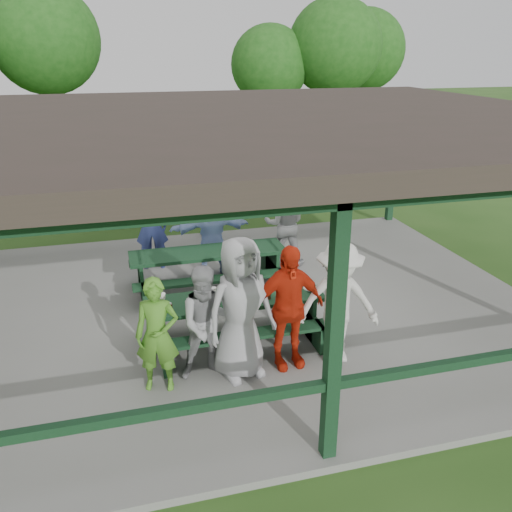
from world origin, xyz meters
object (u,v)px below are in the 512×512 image
object	(u,v)px
picnic_table_near	(235,314)
contestant_red	(288,307)
farm_trailer	(142,184)
spectator_lblue	(211,232)
pickup_truck	(288,160)
spectator_blue	(151,226)
contestant_grey_mid	(241,309)
picnic_table_far	(209,265)
contestant_white_fedora	(338,303)
spectator_grey	(285,224)
contestant_grey_left	(208,323)
contestant_green	(157,335)

from	to	relation	value
picnic_table_near	contestant_red	bearing A→B (deg)	-54.10
picnic_table_near	farm_trailer	xyz separation A→B (m)	(-0.78, 8.02, 0.14)
spectator_lblue	pickup_truck	world-z (taller)	spectator_lblue
spectator_blue	contestant_grey_mid	bearing A→B (deg)	109.10
picnic_table_far	contestant_white_fedora	xyz separation A→B (m)	(1.29, -2.83, 0.41)
contestant_red	spectator_blue	bearing A→B (deg)	105.73
contestant_red	picnic_table_far	bearing A→B (deg)	97.93
picnic_table_far	farm_trailer	bearing A→B (deg)	97.09
picnic_table_near	contestant_white_fedora	distance (m)	1.57
contestant_white_fedora	spectator_grey	bearing A→B (deg)	96.36
contestant_red	pickup_truck	size ratio (longest dim) A/B	0.30
spectator_grey	picnic_table_far	bearing A→B (deg)	43.60
contestant_red	contestant_white_fedora	xyz separation A→B (m)	(0.71, -0.06, 0.00)
contestant_red	contestant_grey_mid	bearing A→B (deg)	-179.11
picnic_table_near	contestant_red	size ratio (longest dim) A/B	1.47
picnic_table_far	spectator_grey	size ratio (longest dim) A/B	1.63
contestant_grey_mid	spectator_blue	world-z (taller)	contestant_grey_mid
spectator_lblue	farm_trailer	distance (m)	5.35
picnic_table_far	contestant_grey_left	world-z (taller)	contestant_grey_left
contestant_white_fedora	contestant_red	bearing A→B (deg)	-172.03
picnic_table_far	pickup_truck	world-z (taller)	pickup_truck
contestant_white_fedora	pickup_truck	size ratio (longest dim) A/B	0.31
contestant_white_fedora	contestant_green	bearing A→B (deg)	-166.32
picnic_table_near	picnic_table_far	distance (m)	2.00
spectator_lblue	picnic_table_far	bearing A→B (deg)	71.76
spectator_grey	spectator_lblue	bearing A→B (deg)	20.53
contestant_green	contestant_grey_left	bearing A→B (deg)	23.24
contestant_grey_left	spectator_blue	xyz separation A→B (m)	(-0.37, 4.08, 0.08)
contestant_grey_left	pickup_truck	size ratio (longest dim) A/B	0.27
contestant_white_fedora	spectator_lblue	size ratio (longest dim) A/B	1.07
picnic_table_near	picnic_table_far	world-z (taller)	same
contestant_red	spectator_blue	xyz separation A→B (m)	(-1.47, 4.10, -0.01)
contestant_green	farm_trailer	bearing A→B (deg)	101.27
picnic_table_far	contestant_green	distance (m)	3.11
picnic_table_far	contestant_green	bearing A→B (deg)	-112.44
picnic_table_far	pickup_truck	bearing A→B (deg)	62.09
spectator_lblue	spectator_grey	distance (m)	1.51
contestant_green	spectator_lblue	distance (m)	3.88
contestant_red	spectator_grey	size ratio (longest dim) A/B	1.04
contestant_red	spectator_grey	bearing A→B (deg)	68.52
farm_trailer	contestant_grey_mid	bearing A→B (deg)	-83.73
contestant_white_fedora	spectator_blue	xyz separation A→B (m)	(-2.18, 4.16, -0.01)
pickup_truck	farm_trailer	size ratio (longest dim) A/B	1.43
spectator_blue	pickup_truck	xyz separation A→B (m)	(4.95, 6.34, -0.16)
contestant_green	spectator_blue	bearing A→B (deg)	100.03
contestant_green	spectator_grey	world-z (taller)	spectator_grey
spectator_blue	farm_trailer	bearing A→B (deg)	-83.49
contestant_green	contestant_grey_mid	size ratio (longest dim) A/B	0.78
contestant_grey_mid	spectator_blue	distance (m)	4.23
contestant_white_fedora	spectator_grey	world-z (taller)	contestant_white_fedora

